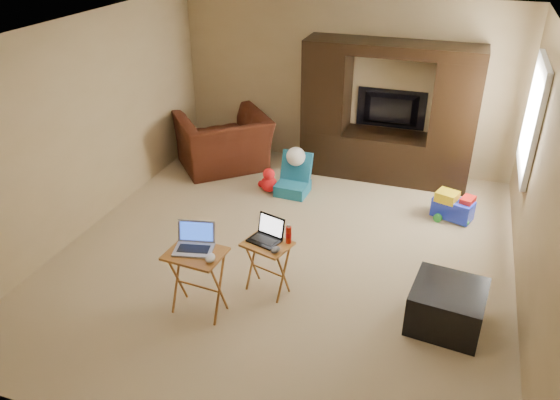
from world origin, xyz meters
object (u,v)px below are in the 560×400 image
at_px(recliner, 224,142).
at_px(child_rocker, 293,175).
at_px(mouse_left, 210,258).
at_px(mouse_right, 276,250).
at_px(television, 390,111).
at_px(laptop_right, 264,231).
at_px(tray_table_right, 268,267).
at_px(push_toy, 453,206).
at_px(laptop_left, 193,240).
at_px(plush_toy, 269,180).
at_px(ottoman, 447,307).
at_px(entertainment_center, 388,113).
at_px(water_bottle, 289,235).
at_px(tray_table_left, 198,282).

height_order(recliner, child_rocker, recliner).
bearing_deg(mouse_left, mouse_right, 45.49).
xyz_separation_m(child_rocker, mouse_right, (0.56, -2.29, 0.33)).
relative_size(television, mouse_right, 8.37).
bearing_deg(laptop_right, child_rocker, 116.32).
relative_size(tray_table_right, mouse_right, 4.92).
xyz_separation_m(push_toy, laptop_left, (-2.27, -2.66, 0.62)).
relative_size(plush_toy, push_toy, 0.70).
height_order(television, mouse_left, television).
bearing_deg(ottoman, entertainment_center, 110.00).
relative_size(ottoman, tray_table_right, 1.13).
bearing_deg(child_rocker, mouse_right, -74.25).
bearing_deg(push_toy, water_bottle, -107.05).
relative_size(tray_table_left, laptop_left, 1.91).
distance_m(child_rocker, laptop_left, 2.71).
distance_m(laptop_left, water_bottle, 0.95).
bearing_deg(plush_toy, mouse_left, -81.07).
bearing_deg(mouse_left, water_bottle, 51.71).
bearing_deg(child_rocker, laptop_right, -77.72).
height_order(tray_table_right, laptop_left, laptop_left).
relative_size(recliner, laptop_left, 3.52).
height_order(push_toy, tray_table_left, tray_table_left).
xyz_separation_m(laptop_left, mouse_right, (0.68, 0.37, -0.20)).
height_order(tray_table_left, tray_table_right, tray_table_left).
height_order(television, recliner, television).
bearing_deg(mouse_left, tray_table_right, 60.56).
distance_m(plush_toy, push_toy, 2.48).
bearing_deg(laptop_left, push_toy, 36.89).
xyz_separation_m(ottoman, tray_table_right, (-1.78, -0.06, 0.08)).
height_order(child_rocker, plush_toy, child_rocker).
bearing_deg(tray_table_left, television, 77.17).
bearing_deg(tray_table_left, laptop_right, 52.31).
height_order(entertainment_center, child_rocker, entertainment_center).
distance_m(push_toy, ottoman, 2.11).
bearing_deg(entertainment_center, tray_table_right, -102.02).
distance_m(push_toy, mouse_left, 3.48).
relative_size(push_toy, mouse_left, 3.60).
xyz_separation_m(tray_table_right, water_bottle, (0.20, 0.08, 0.38)).
height_order(tray_table_left, mouse_left, mouse_left).
distance_m(recliner, mouse_right, 3.32).
bearing_deg(mouse_left, television, 75.93).
height_order(television, water_bottle, television).
height_order(plush_toy, ottoman, ottoman).
xyz_separation_m(recliner, child_rocker, (1.25, -0.49, -0.13)).
relative_size(laptop_right, mouse_right, 2.58).
bearing_deg(water_bottle, entertainment_center, 81.38).
height_order(plush_toy, water_bottle, water_bottle).
bearing_deg(mouse_right, tray_table_right, 137.29).
bearing_deg(tray_table_right, laptop_left, -122.86).
height_order(laptop_left, water_bottle, laptop_left).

